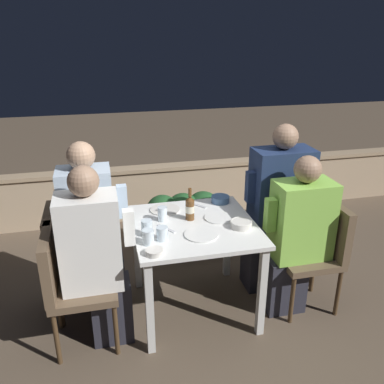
# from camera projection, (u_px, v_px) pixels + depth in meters

# --- Properties ---
(ground_plane) EXTENTS (16.00, 16.00, 0.00)m
(ground_plane) POSITION_uv_depth(u_px,v_px,m) (194.00, 307.00, 3.15)
(ground_plane) COLOR brown
(parapet_wall) EXTENTS (9.00, 0.18, 0.60)m
(parapet_wall) POSITION_uv_depth(u_px,v_px,m) (159.00, 191.00, 4.57)
(parapet_wall) COLOR tan
(parapet_wall) RESTS_ON ground_plane
(dining_table) EXTENTS (0.87, 0.86, 0.72)m
(dining_table) POSITION_uv_depth(u_px,v_px,m) (194.00, 236.00, 2.91)
(dining_table) COLOR white
(dining_table) RESTS_ON ground_plane
(planter_hedge) EXTENTS (0.72, 0.47, 0.57)m
(planter_hedge) POSITION_uv_depth(u_px,v_px,m) (184.00, 220.00, 3.84)
(planter_hedge) COLOR brown
(planter_hedge) RESTS_ON ground_plane
(chair_left_near) EXTENTS (0.43, 0.43, 0.83)m
(chair_left_near) POSITION_uv_depth(u_px,v_px,m) (68.00, 279.00, 2.62)
(chair_left_near) COLOR brown
(chair_left_near) RESTS_ON ground_plane
(person_white_polo) EXTENTS (0.48, 0.26, 1.26)m
(person_white_polo) POSITION_uv_depth(u_px,v_px,m) (96.00, 258.00, 2.61)
(person_white_polo) COLOR #282833
(person_white_polo) RESTS_ON ground_plane
(chair_left_far) EXTENTS (0.43, 0.43, 0.83)m
(chair_left_far) POSITION_uv_depth(u_px,v_px,m) (68.00, 252.00, 2.93)
(chair_left_far) COLOR brown
(chair_left_far) RESTS_ON ground_plane
(person_blue_shirt) EXTENTS (0.47, 0.26, 1.32)m
(person_blue_shirt) POSITION_uv_depth(u_px,v_px,m) (93.00, 230.00, 2.91)
(person_blue_shirt) COLOR #282833
(person_blue_shirt) RESTS_ON ground_plane
(chair_right_near) EXTENTS (0.43, 0.43, 0.83)m
(chair_right_near) POSITION_uv_depth(u_px,v_px,m) (319.00, 245.00, 3.02)
(chair_right_near) COLOR brown
(chair_right_near) RESTS_ON ground_plane
(person_green_blouse) EXTENTS (0.49, 0.26, 1.21)m
(person_green_blouse) POSITION_uv_depth(u_px,v_px,m) (296.00, 236.00, 2.94)
(person_green_blouse) COLOR #282833
(person_green_blouse) RESTS_ON ground_plane
(chair_right_far) EXTENTS (0.43, 0.43, 0.83)m
(chair_right_far) POSITION_uv_depth(u_px,v_px,m) (296.00, 227.00, 3.30)
(chair_right_far) COLOR brown
(chair_right_far) RESTS_ON ground_plane
(person_navy_jumper) EXTENTS (0.51, 0.26, 1.36)m
(person_navy_jumper) POSITION_uv_depth(u_px,v_px,m) (276.00, 210.00, 3.19)
(person_navy_jumper) COLOR #282833
(person_navy_jumper) RESTS_ON ground_plane
(beer_bottle) EXTENTS (0.06, 0.06, 0.24)m
(beer_bottle) POSITION_uv_depth(u_px,v_px,m) (190.00, 208.00, 2.91)
(beer_bottle) COLOR brown
(beer_bottle) RESTS_ON dining_table
(plate_0) EXTENTS (0.23, 0.23, 0.01)m
(plate_0) POSITION_uv_depth(u_px,v_px,m) (201.00, 234.00, 2.72)
(plate_0) COLOR white
(plate_0) RESTS_ON dining_table
(plate_1) EXTENTS (0.21, 0.21, 0.01)m
(plate_1) POSITION_uv_depth(u_px,v_px,m) (219.00, 218.00, 2.96)
(plate_1) COLOR white
(plate_1) RESTS_ON dining_table
(plate_2) EXTENTS (0.23, 0.23, 0.01)m
(plate_2) POSITION_uv_depth(u_px,v_px,m) (165.00, 210.00, 3.09)
(plate_2) COLOR silver
(plate_2) RESTS_ON dining_table
(bowl_0) EXTENTS (0.15, 0.15, 0.05)m
(bowl_0) POSITION_uv_depth(u_px,v_px,m) (241.00, 224.00, 2.82)
(bowl_0) COLOR silver
(bowl_0) RESTS_ON dining_table
(bowl_1) EXTENTS (0.14, 0.14, 0.05)m
(bowl_1) POSITION_uv_depth(u_px,v_px,m) (220.00, 199.00, 3.23)
(bowl_1) COLOR #4C709E
(bowl_1) RESTS_ON dining_table
(bowl_2) EXTENTS (0.11, 0.11, 0.03)m
(bowl_2) POSITION_uv_depth(u_px,v_px,m) (154.00, 252.00, 2.48)
(bowl_2) COLOR silver
(bowl_2) RESTS_ON dining_table
(glass_cup_0) EXTENTS (0.08, 0.08, 0.11)m
(glass_cup_0) POSITION_uv_depth(u_px,v_px,m) (147.00, 228.00, 2.70)
(glass_cup_0) COLOR silver
(glass_cup_0) RESTS_ON dining_table
(glass_cup_1) EXTENTS (0.08, 0.08, 0.10)m
(glass_cup_1) POSITION_uv_depth(u_px,v_px,m) (148.00, 237.00, 2.59)
(glass_cup_1) COLOR silver
(glass_cup_1) RESTS_ON dining_table
(glass_cup_2) EXTENTS (0.07, 0.07, 0.11)m
(glass_cup_2) POSITION_uv_depth(u_px,v_px,m) (162.00, 214.00, 2.91)
(glass_cup_2) COLOR silver
(glass_cup_2) RESTS_ON dining_table
(glass_cup_3) EXTENTS (0.08, 0.08, 0.09)m
(glass_cup_3) POSITION_uv_depth(u_px,v_px,m) (162.00, 234.00, 2.64)
(glass_cup_3) COLOR silver
(glass_cup_3) RESTS_ON dining_table
(fork_0) EXTENTS (0.11, 0.15, 0.01)m
(fork_0) POSITION_uv_depth(u_px,v_px,m) (166.00, 229.00, 2.80)
(fork_0) COLOR silver
(fork_0) RESTS_ON dining_table
(fork_1) EXTENTS (0.12, 0.14, 0.01)m
(fork_1) POSITION_uv_depth(u_px,v_px,m) (197.00, 205.00, 3.18)
(fork_1) COLOR silver
(fork_1) RESTS_ON dining_table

